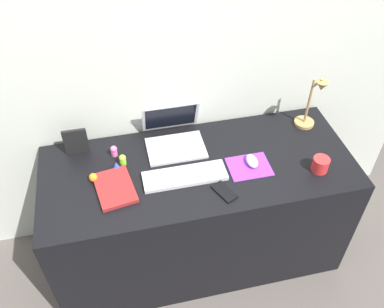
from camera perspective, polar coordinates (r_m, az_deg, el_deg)
ground_plane at (r=2.65m, az=0.76°, el=-12.99°), size 6.00×6.00×0.00m
back_wall at (r=2.32m, az=-1.14°, el=4.95°), size 2.78×0.05×1.52m
desk at (r=2.35m, az=0.85°, el=-8.02°), size 1.58×0.65×0.74m
laptop at (r=2.17m, az=-2.58°, el=2.78°), size 0.30×0.28×0.20m
keyboard at (r=2.01m, az=-1.00°, el=-3.07°), size 0.41×0.13×0.02m
mousepad at (r=2.09m, az=7.91°, el=-1.74°), size 0.21×0.17×0.00m
mouse at (r=2.09m, az=8.29°, el=-0.95°), size 0.06×0.10×0.03m
cell_phone at (r=1.95m, az=4.49°, el=-5.22°), size 0.11×0.14×0.01m
desk_lamp at (r=2.29m, az=16.26°, el=6.56°), size 0.11×0.17×0.34m
notebook_pad at (r=1.99m, az=-10.63°, el=-4.63°), size 0.21×0.26×0.02m
picture_frame at (r=2.17m, az=-15.76°, el=1.65°), size 0.12×0.02×0.15m
coffee_mug at (r=2.12m, az=17.34°, el=-1.39°), size 0.08×0.08×0.08m
toy_figurine_orange at (r=2.04m, az=-13.51°, el=-3.18°), size 0.04×0.04×0.05m
toy_figurine_lime at (r=2.09m, az=-9.58°, el=-0.76°), size 0.04×0.04×0.06m
toy_figurine_pink at (r=2.15m, az=-10.75°, el=0.46°), size 0.04×0.04×0.06m
toy_figurine_blue at (r=2.07m, az=-10.43°, el=-1.63°), size 0.04×0.04×0.05m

